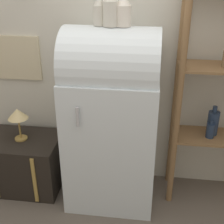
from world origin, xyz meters
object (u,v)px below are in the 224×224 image
(vase_center, at_px, (111,8))
(desk_lamp, at_px, (18,116))
(vase_left, at_px, (99,11))
(suitcase_trunk, at_px, (25,162))
(vase_right, at_px, (123,11))
(refrigerator, at_px, (112,118))

(vase_center, bearing_deg, desk_lamp, 177.87)
(vase_left, xyz_separation_m, vase_center, (0.09, -0.01, 0.02))
(suitcase_trunk, distance_m, vase_right, 1.64)
(vase_right, bearing_deg, vase_center, -173.28)
(vase_center, xyz_separation_m, vase_right, (0.09, 0.01, -0.02))
(suitcase_trunk, bearing_deg, desk_lamp, 154.72)
(refrigerator, xyz_separation_m, vase_left, (-0.09, 0.01, 0.83))
(suitcase_trunk, xyz_separation_m, vase_center, (0.81, -0.03, 1.39))
(vase_left, height_order, vase_right, vase_right)
(suitcase_trunk, relative_size, desk_lamp, 2.20)
(vase_center, bearing_deg, vase_right, 6.72)
(vase_center, bearing_deg, refrigerator, 38.11)
(vase_left, distance_m, vase_right, 0.18)
(vase_left, bearing_deg, vase_right, -0.99)
(refrigerator, xyz_separation_m, desk_lamp, (-0.82, 0.03, -0.05))
(suitcase_trunk, relative_size, vase_left, 3.02)
(vase_center, bearing_deg, vase_left, 171.06)
(refrigerator, relative_size, desk_lamp, 5.08)
(refrigerator, bearing_deg, desk_lamp, 178.21)
(refrigerator, distance_m, vase_right, 0.84)
(vase_left, bearing_deg, suitcase_trunk, 178.89)
(suitcase_trunk, height_order, vase_right, vase_right)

